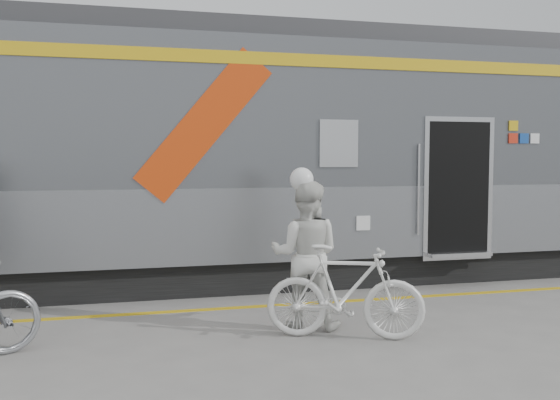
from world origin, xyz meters
name	(u,v)px	position (x,y,z in m)	size (l,w,h in m)	color
ground	(297,358)	(0.00, 0.00, 0.00)	(90.00, 90.00, 0.00)	slate
train	(299,157)	(1.19, 4.19, 2.05)	(24.00, 3.17, 4.10)	black
safety_strip	(255,307)	(0.00, 2.15, 0.00)	(24.00, 0.12, 0.01)	gold
woman	(306,255)	(0.40, 1.06, 0.88)	(0.86, 0.67, 1.76)	silver
bicycle_right	(345,292)	(0.70, 0.51, 0.53)	(0.50, 1.77, 1.07)	silver
helmet_woman	(306,169)	(0.40, 1.06, 1.90)	(0.28, 0.28, 0.28)	white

